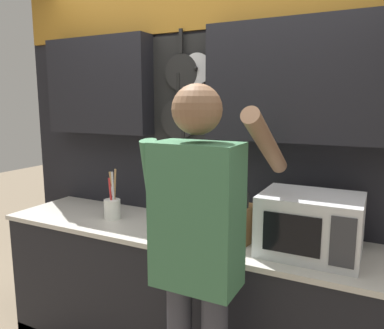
{
  "coord_description": "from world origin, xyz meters",
  "views": [
    {
      "loc": [
        1.04,
        -1.94,
        1.68
      ],
      "look_at": [
        -0.05,
        0.19,
        1.28
      ],
      "focal_mm": 35.0,
      "sensor_mm": 36.0,
      "label": 1
    }
  ],
  "objects_px": {
    "knife_block": "(243,223)",
    "utensil_crock": "(112,207)",
    "microwave": "(310,224)",
    "person": "(198,244)"
  },
  "relations": [
    {
      "from": "knife_block",
      "to": "utensil_crock",
      "type": "bearing_deg",
      "value": 179.91
    },
    {
      "from": "microwave",
      "to": "utensil_crock",
      "type": "height_order",
      "value": "utensil_crock"
    },
    {
      "from": "microwave",
      "to": "utensil_crock",
      "type": "bearing_deg",
      "value": 179.9
    },
    {
      "from": "microwave",
      "to": "person",
      "type": "xyz_separation_m",
      "value": [
        -0.4,
        -0.49,
        -0.0
      ]
    },
    {
      "from": "microwave",
      "to": "person",
      "type": "relative_size",
      "value": 0.28
    },
    {
      "from": "utensil_crock",
      "to": "microwave",
      "type": "bearing_deg",
      "value": -0.1
    },
    {
      "from": "microwave",
      "to": "utensil_crock",
      "type": "relative_size",
      "value": 1.48
    },
    {
      "from": "microwave",
      "to": "utensil_crock",
      "type": "xyz_separation_m",
      "value": [
        -1.28,
        0.0,
        -0.08
      ]
    },
    {
      "from": "microwave",
      "to": "person",
      "type": "height_order",
      "value": "person"
    },
    {
      "from": "knife_block",
      "to": "utensil_crock",
      "type": "relative_size",
      "value": 0.88
    }
  ]
}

